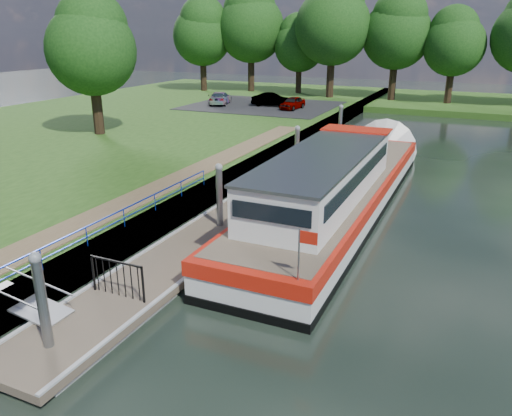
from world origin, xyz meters
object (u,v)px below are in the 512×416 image
at_px(barge, 341,186).
at_px(car_a, 293,103).
at_px(car_b, 272,100).
at_px(car_c, 220,98).
at_px(pontoon, 264,198).

distance_m(barge, car_a, 25.62).
bearing_deg(barge, car_b, 119.26).
bearing_deg(car_b, barge, -159.14).
bearing_deg(car_c, pontoon, 105.07).
height_order(barge, car_a, barge).
bearing_deg(pontoon, car_a, 107.26).
relative_size(car_a, car_b, 0.89).
height_order(car_a, car_c, car_c).
bearing_deg(car_a, pontoon, -67.02).
relative_size(pontoon, car_a, 8.82).
bearing_deg(car_b, pontoon, -166.52).
distance_m(pontoon, car_a, 24.89).
bearing_deg(car_b, car_c, 92.20).
bearing_deg(pontoon, barge, 9.35).
relative_size(pontoon, barge, 1.42).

